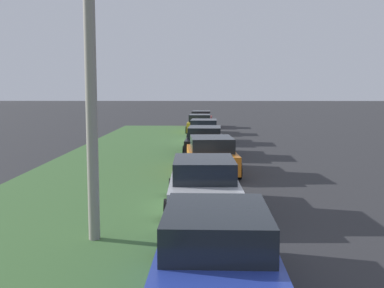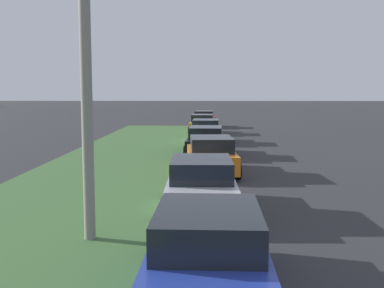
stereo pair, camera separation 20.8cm
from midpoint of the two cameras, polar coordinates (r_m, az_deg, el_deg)
grass_median at (r=13.31m, az=-15.37°, el=-7.70°), size 60.00×6.00×0.12m
parked_car_blue at (r=7.62m, az=2.78°, el=-13.12°), size 4.33×2.08×1.47m
parked_car_silver at (r=12.79m, az=1.60°, el=-5.04°), size 4.33×2.08×1.47m
parked_car_orange at (r=18.59m, az=2.66°, el=-1.41°), size 4.40×2.21×1.47m
parked_car_black at (r=23.83m, az=1.94°, el=0.34°), size 4.38×2.17×1.47m
parked_car_white at (r=29.77m, az=1.90°, el=1.57°), size 4.37×2.16×1.47m
parked_car_yellow at (r=36.08m, az=1.44°, el=2.43°), size 4.36×2.14×1.47m
parked_car_red at (r=42.36m, az=1.64°, el=3.03°), size 4.40×2.21×1.47m
streetlight at (r=9.87m, az=-10.40°, el=12.89°), size 0.91×2.84×7.50m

